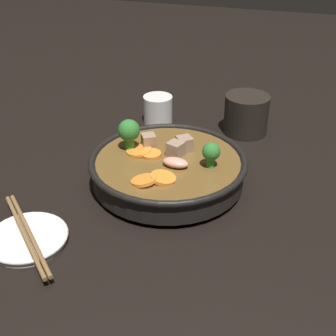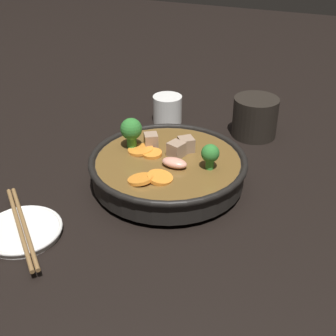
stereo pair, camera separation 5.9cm
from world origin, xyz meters
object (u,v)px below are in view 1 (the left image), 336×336
at_px(dark_mug, 246,114).
at_px(tea_cup, 158,109).
at_px(side_saucer, 28,238).
at_px(stirfry_bowl, 168,167).
at_px(chopsticks_pair, 27,233).

bearing_deg(dark_mug, tea_cup, 92.38).
distance_m(side_saucer, tea_cup, 0.48).
bearing_deg(stirfry_bowl, chopsticks_pair, 144.48).
xyz_separation_m(side_saucer, tea_cup, (0.47, -0.06, 0.03)).
bearing_deg(side_saucer, stirfry_bowl, -35.52).
height_order(stirfry_bowl, tea_cup, stirfry_bowl).
height_order(stirfry_bowl, side_saucer, stirfry_bowl).
xyz_separation_m(stirfry_bowl, tea_cup, (0.25, 0.10, -0.01)).
height_order(dark_mug, chopsticks_pair, dark_mug).
relative_size(tea_cup, chopsticks_pair, 0.39).
distance_m(stirfry_bowl, tea_cup, 0.27).
height_order(side_saucer, tea_cup, tea_cup).
xyz_separation_m(tea_cup, chopsticks_pair, (-0.47, 0.06, -0.02)).
bearing_deg(dark_mug, side_saucer, 151.64).
xyz_separation_m(side_saucer, chopsticks_pair, (0.00, 0.00, 0.01)).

